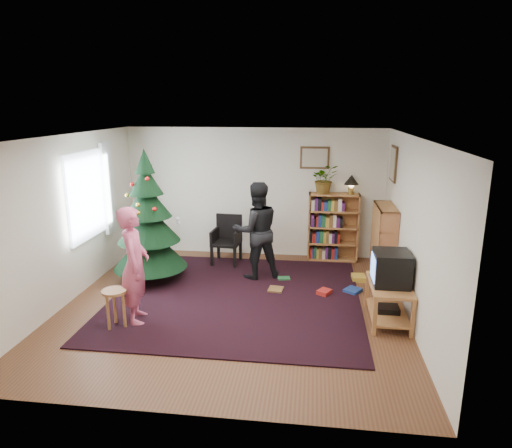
# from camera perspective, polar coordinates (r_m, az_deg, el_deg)

# --- Properties ---
(floor) EXTENTS (5.00, 5.00, 0.00)m
(floor) POSITION_cam_1_polar(r_m,az_deg,el_deg) (6.94, -2.90, -10.18)
(floor) COLOR brown
(floor) RESTS_ON ground
(ceiling) EXTENTS (5.00, 5.00, 0.00)m
(ceiling) POSITION_cam_1_polar(r_m,az_deg,el_deg) (6.31, -3.20, 10.87)
(ceiling) COLOR white
(ceiling) RESTS_ON wall_back
(wall_back) EXTENTS (5.00, 0.02, 2.50)m
(wall_back) POSITION_cam_1_polar(r_m,az_deg,el_deg) (8.93, -0.21, 3.94)
(wall_back) COLOR silver
(wall_back) RESTS_ON floor
(wall_front) EXTENTS (5.00, 0.02, 2.50)m
(wall_front) POSITION_cam_1_polar(r_m,az_deg,el_deg) (4.21, -9.12, -8.87)
(wall_front) COLOR silver
(wall_front) RESTS_ON floor
(wall_left) EXTENTS (0.02, 5.00, 2.50)m
(wall_left) POSITION_cam_1_polar(r_m,az_deg,el_deg) (7.37, -22.53, 0.48)
(wall_left) COLOR silver
(wall_left) RESTS_ON floor
(wall_right) EXTENTS (0.02, 5.00, 2.50)m
(wall_right) POSITION_cam_1_polar(r_m,az_deg,el_deg) (6.56, 18.98, -0.86)
(wall_right) COLOR silver
(wall_right) RESTS_ON floor
(rug) EXTENTS (3.80, 3.60, 0.02)m
(rug) POSITION_cam_1_polar(r_m,az_deg,el_deg) (7.21, -2.48, -9.11)
(rug) COLOR black
(rug) RESTS_ON floor
(window_pane) EXTENTS (0.04, 1.20, 1.40)m
(window_pane) POSITION_cam_1_polar(r_m,az_deg,el_deg) (7.82, -20.39, 3.33)
(window_pane) COLOR silver
(window_pane) RESTS_ON wall_left
(curtain) EXTENTS (0.06, 0.35, 1.60)m
(curtain) POSITION_cam_1_polar(r_m,az_deg,el_deg) (8.42, -17.99, 4.29)
(curtain) COLOR silver
(curtain) RESTS_ON wall_left
(picture_back) EXTENTS (0.55, 0.03, 0.42)m
(picture_back) POSITION_cam_1_polar(r_m,az_deg,el_deg) (8.72, 7.36, 8.22)
(picture_back) COLOR #4C3319
(picture_back) RESTS_ON wall_back
(picture_right) EXTENTS (0.03, 0.50, 0.60)m
(picture_right) POSITION_cam_1_polar(r_m,az_deg,el_deg) (8.12, 16.81, 7.23)
(picture_right) COLOR #4C3319
(picture_right) RESTS_ON wall_right
(christmas_tree) EXTENTS (1.24, 1.24, 2.24)m
(christmas_tree) POSITION_cam_1_polar(r_m,az_deg,el_deg) (7.81, -13.28, -0.42)
(christmas_tree) COLOR #3F2816
(christmas_tree) RESTS_ON rug
(bookshelf_back) EXTENTS (0.95, 0.30, 1.30)m
(bookshelf_back) POSITION_cam_1_polar(r_m,az_deg,el_deg) (8.84, 9.61, -0.28)
(bookshelf_back) COLOR #A5623B
(bookshelf_back) RESTS_ON floor
(bookshelf_right) EXTENTS (0.30, 0.95, 1.30)m
(bookshelf_right) POSITION_cam_1_polar(r_m,az_deg,el_deg) (7.96, 15.63, -2.30)
(bookshelf_right) COLOR #A5623B
(bookshelf_right) RESTS_ON floor
(tv_stand) EXTENTS (0.54, 0.96, 0.55)m
(tv_stand) POSITION_cam_1_polar(r_m,az_deg,el_deg) (6.62, 16.25, -8.95)
(tv_stand) COLOR #A5623B
(tv_stand) RESTS_ON floor
(crt_tv) EXTENTS (0.48, 0.52, 0.45)m
(crt_tv) POSITION_cam_1_polar(r_m,az_deg,el_deg) (6.46, 16.51, -5.29)
(crt_tv) COLOR black
(crt_tv) RESTS_ON tv_stand
(armchair) EXTENTS (0.54, 0.54, 0.91)m
(armchair) POSITION_cam_1_polar(r_m,az_deg,el_deg) (8.63, -3.62, -1.68)
(armchair) COLOR black
(armchair) RESTS_ON rug
(stool) EXTENTS (0.33, 0.33, 0.54)m
(stool) POSITION_cam_1_polar(r_m,az_deg,el_deg) (6.42, -17.24, -8.91)
(stool) COLOR #A5623B
(stool) RESTS_ON floor
(person_standing) EXTENTS (0.53, 0.67, 1.63)m
(person_standing) POSITION_cam_1_polar(r_m,az_deg,el_deg) (6.41, -14.94, -5.01)
(person_standing) COLOR #C85073
(person_standing) RESTS_ON rug
(person_by_chair) EXTENTS (1.00, 0.90, 1.68)m
(person_by_chair) POSITION_cam_1_polar(r_m,az_deg,el_deg) (7.75, 0.06, -0.84)
(person_by_chair) COLOR black
(person_by_chair) RESTS_ON rug
(potted_plant) EXTENTS (0.59, 0.55, 0.54)m
(potted_plant) POSITION_cam_1_polar(r_m,az_deg,el_deg) (8.64, 8.54, 5.59)
(potted_plant) COLOR gray
(potted_plant) RESTS_ON bookshelf_back
(table_lamp) EXTENTS (0.27, 0.27, 0.36)m
(table_lamp) POSITION_cam_1_polar(r_m,az_deg,el_deg) (8.68, 11.85, 5.28)
(table_lamp) COLOR #A57F33
(table_lamp) RESTS_ON bookshelf_back
(floor_clutter) EXTENTS (1.57, 0.91, 0.08)m
(floor_clutter) POSITION_cam_1_polar(r_m,az_deg,el_deg) (7.64, 7.87, -7.59)
(floor_clutter) COLOR #A51E19
(floor_clutter) RESTS_ON rug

